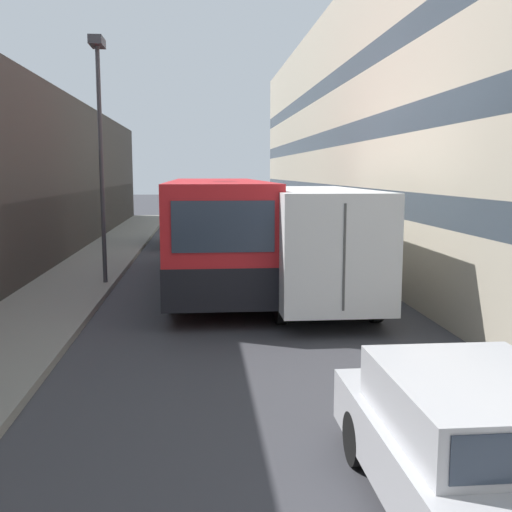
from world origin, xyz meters
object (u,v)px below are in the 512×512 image
object	(u,v)px
car_hatchback	(478,449)
panel_van	(189,221)
bus	(217,230)
box_truck	(307,238)
street_lamp	(100,115)

from	to	relation	value
car_hatchback	panel_van	distance (m)	22.20
bus	box_truck	distance (m)	3.03
car_hatchback	panel_van	xyz separation A→B (m)	(-3.12, 21.98, 0.39)
panel_van	street_lamp	size ratio (longest dim) A/B	0.70
panel_van	street_lamp	xyz separation A→B (m)	(-2.18, -9.94, 3.72)
bus	box_truck	size ratio (longest dim) A/B	1.26
box_truck	panel_van	bearing A→B (deg)	105.54
panel_van	street_lamp	distance (m)	10.84
panel_van	street_lamp	bearing A→B (deg)	-102.39
panel_van	car_hatchback	bearing A→B (deg)	-81.93
panel_van	street_lamp	world-z (taller)	street_lamp
box_truck	bus	bearing A→B (deg)	139.07
car_hatchback	street_lamp	bearing A→B (deg)	113.77
box_truck	panel_van	xyz separation A→B (m)	(-3.29, 11.83, -0.48)
car_hatchback	street_lamp	xyz separation A→B (m)	(-5.30, 12.04, 4.12)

